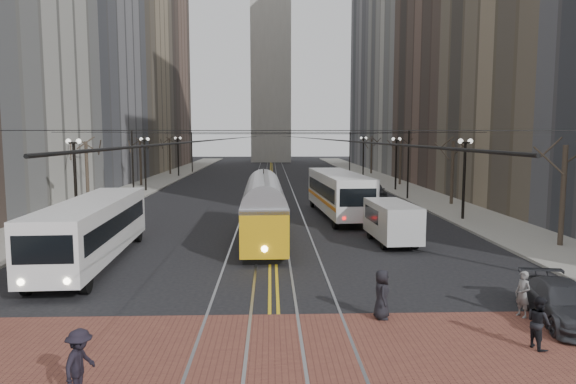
{
  "coord_description": "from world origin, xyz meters",
  "views": [
    {
      "loc": [
        -0.09,
        -18.0,
        6.12
      ],
      "look_at": [
        0.86,
        10.1,
        3.0
      ],
      "focal_mm": 32.0,
      "sensor_mm": 36.0,
      "label": 1
    }
  ],
  "objects": [
    {
      "name": "building_left_far",
      "position": [
        -25.5,
        86.0,
        20.0
      ],
      "size": [
        16.0,
        20.0,
        40.0
      ],
      "primitive_type": "cube",
      "color": "brown",
      "rests_on": "ground"
    },
    {
      "name": "building_right_midfar",
      "position": [
        27.5,
        66.0,
        26.0
      ],
      "size": [
        20.0,
        20.0,
        52.0
      ],
      "primitive_type": "cube",
      "color": "#ACAAA1",
      "rests_on": "ground"
    },
    {
      "name": "cargo_van",
      "position": [
        6.73,
        10.35,
        1.17
      ],
      "size": [
        2.32,
        5.39,
        2.34
      ],
      "primitive_type": "cube",
      "rotation": [
        0.0,
        0.0,
        0.05
      ],
      "color": "#BDBDBD",
      "rests_on": "ground"
    },
    {
      "name": "pedestrian_d",
      "position": [
        -4.53,
        -6.5,
        0.85
      ],
      "size": [
        0.81,
        1.18,
        1.67
      ],
      "primitive_type": "imported",
      "rotation": [
        0.0,
        0.0,
        1.38
      ],
      "color": "black",
      "rests_on": "crosswalk_band"
    },
    {
      "name": "street_trees",
      "position": [
        0.0,
        35.25,
        2.8
      ],
      "size": [
        31.68,
        53.28,
        5.6
      ],
      "color": "#382D23",
      "rests_on": "ground"
    },
    {
      "name": "trolley_wires",
      "position": [
        0.0,
        34.83,
        3.77
      ],
      "size": [
        25.96,
        120.0,
        6.6
      ],
      "color": "black",
      "rests_on": "ground"
    },
    {
      "name": "sidewalk_left",
      "position": [
        -15.0,
        45.0,
        0.07
      ],
      "size": [
        5.0,
        140.0,
        0.15
      ],
      "primitive_type": "cube",
      "color": "gray",
      "rests_on": "ground"
    },
    {
      "name": "pedestrian_c",
      "position": [
        7.59,
        -4.04,
        0.77
      ],
      "size": [
        0.7,
        0.83,
        1.52
      ],
      "primitive_type": "imported",
      "rotation": [
        0.0,
        0.0,
        1.75
      ],
      "color": "black",
      "rests_on": "crosswalk_band"
    },
    {
      "name": "pedestrian_a",
      "position": [
        3.6,
        -1.5,
        0.84
      ],
      "size": [
        0.63,
        0.88,
        1.66
      ],
      "primitive_type": "imported",
      "rotation": [
        0.0,
        0.0,
        1.44
      ],
      "color": "black",
      "rests_on": "crosswalk_band"
    },
    {
      "name": "sedan_parked",
      "position": [
        9.5,
        -2.0,
        0.65
      ],
      "size": [
        2.48,
        4.7,
        1.3
      ],
      "primitive_type": "imported",
      "rotation": [
        0.0,
        0.0,
        -0.15
      ],
      "color": "#3C3D43",
      "rests_on": "ground"
    },
    {
      "name": "clock_tower",
      "position": [
        0.0,
        102.0,
        35.96
      ],
      "size": [
        12.0,
        12.0,
        66.0
      ],
      "color": "#B2AFA5",
      "rests_on": "ground"
    },
    {
      "name": "centre_lines",
      "position": [
        0.0,
        45.0,
        0.01
      ],
      "size": [
        0.42,
        130.0,
        0.01
      ],
      "primitive_type": "cube",
      "color": "gold",
      "rests_on": "ground"
    },
    {
      "name": "building_left_mid",
      "position": [
        -25.5,
        46.0,
        17.0
      ],
      "size": [
        16.0,
        20.0,
        34.0
      ],
      "primitive_type": "cube",
      "color": "slate",
      "rests_on": "ground"
    },
    {
      "name": "sedan_grey",
      "position": [
        9.97,
        31.31,
        0.77
      ],
      "size": [
        1.92,
        4.55,
        1.54
      ],
      "primitive_type": "imported",
      "rotation": [
        0.0,
        0.0,
        0.02
      ],
      "color": "#44474D",
      "rests_on": "ground"
    },
    {
      "name": "pedestrian_b",
      "position": [
        8.39,
        -1.5,
        0.8
      ],
      "size": [
        0.55,
        0.67,
        1.57
      ],
      "primitive_type": "imported",
      "rotation": [
        0.0,
        0.0,
        5.06
      ],
      "color": "slate",
      "rests_on": "crosswalk_band"
    },
    {
      "name": "rear_bus",
      "position": [
        5.0,
        20.23,
        1.65
      ],
      "size": [
        3.56,
        12.81,
        3.3
      ],
      "primitive_type": "cube",
      "rotation": [
        0.0,
        0.0,
        0.06
      ],
      "color": "white",
      "rests_on": "ground"
    },
    {
      "name": "crosswalk_band",
      "position": [
        0.0,
        -4.0,
        0.01
      ],
      "size": [
        25.0,
        6.0,
        0.01
      ],
      "primitive_type": "cube",
      "color": "brown",
      "rests_on": "ground"
    },
    {
      "name": "building_right_far",
      "position": [
        25.5,
        86.0,
        20.0
      ],
      "size": [
        16.0,
        20.0,
        40.0
      ],
      "primitive_type": "cube",
      "color": "slate",
      "rests_on": "ground"
    },
    {
      "name": "streetcar_rails",
      "position": [
        0.0,
        45.0,
        0.0
      ],
      "size": [
        4.8,
        130.0,
        0.02
      ],
      "primitive_type": "cube",
      "color": "gray",
      "rests_on": "ground"
    },
    {
      "name": "building_left_midfar",
      "position": [
        -27.5,
        66.0,
        26.0
      ],
      "size": [
        20.0,
        20.0,
        52.0
      ],
      "primitive_type": "cube",
      "color": "gray",
      "rests_on": "ground"
    },
    {
      "name": "building_right_mid",
      "position": [
        25.5,
        46.0,
        17.0
      ],
      "size": [
        16.0,
        20.0,
        34.0
      ],
      "primitive_type": "cube",
      "color": "brown",
      "rests_on": "ground"
    },
    {
      "name": "sidewalk_right",
      "position": [
        15.0,
        45.0,
        0.07
      ],
      "size": [
        5.0,
        140.0,
        0.15
      ],
      "primitive_type": "cube",
      "color": "gray",
      "rests_on": "ground"
    },
    {
      "name": "streetcar",
      "position": [
        -0.5,
        11.47,
        1.47
      ],
      "size": [
        2.52,
        12.5,
        2.94
      ],
      "primitive_type": "cube",
      "rotation": [
        0.0,
        0.0,
        0.02
      ],
      "color": "gold",
      "rests_on": "ground"
    },
    {
      "name": "ground",
      "position": [
        0.0,
        0.0,
        0.0
      ],
      "size": [
        260.0,
        260.0,
        0.0
      ],
      "primitive_type": "plane",
      "color": "black",
      "rests_on": "ground"
    },
    {
      "name": "transit_bus",
      "position": [
        -8.6,
        6.4,
        1.52
      ],
      "size": [
        3.11,
        12.24,
        3.03
      ],
      "primitive_type": "cube",
      "rotation": [
        0.0,
        0.0,
        0.05
      ],
      "color": "white",
      "rests_on": "ground"
    },
    {
      "name": "lamp_posts",
      "position": [
        -0.0,
        28.75,
        2.8
      ],
      "size": [
        27.6,
        57.2,
        5.6
      ],
      "color": "black",
      "rests_on": "ground"
    }
  ]
}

